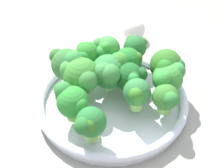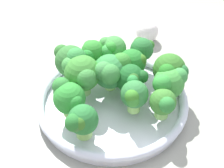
{
  "view_description": "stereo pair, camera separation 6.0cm",
  "coord_description": "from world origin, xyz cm",
  "views": [
    {
      "loc": [
        1.08,
        -46.77,
        45.58
      ],
      "look_at": [
        -1.1,
        -1.29,
        5.89
      ],
      "focal_mm": 52.96,
      "sensor_mm": 36.0,
      "label": 1
    },
    {
      "loc": [
        7.07,
        -46.08,
        45.58
      ],
      "look_at": [
        -1.1,
        -1.29,
        5.89
      ],
      "focal_mm": 52.96,
      "sensor_mm": 36.0,
      "label": 2
    }
  ],
  "objects": [
    {
      "name": "ground_plane",
      "position": [
        0.0,
        0.0,
        -1.25
      ],
      "size": [
        130.0,
        130.0,
        2.5
      ],
      "primitive_type": "cube",
      "color": "gray"
    },
    {
      "name": "bowl",
      "position": [
        -1.1,
        -1.29,
        1.48
      ],
      "size": [
        28.88,
        28.88,
        2.89
      ],
      "color": "white",
      "rests_on": "ground_plane"
    },
    {
      "name": "broccoli_floret_0",
      "position": [
        -6.83,
        -1.11,
        7.73
      ],
      "size": [
        7.33,
        7.85,
        8.29
      ],
      "color": "#82BD60",
      "rests_on": "bowl"
    },
    {
      "name": "broccoli_floret_1",
      "position": [
        -7.74,
        -6.88,
        6.66
      ],
      "size": [
        6.08,
        5.65,
        6.68
      ],
      "color": "#80B34E",
      "rests_on": "bowl"
    },
    {
      "name": "broccoli_floret_2",
      "position": [
        -1.67,
        0.58,
        7.41
      ],
      "size": [
        6.98,
        7.85,
        7.48
      ],
      "color": "#98D066",
      "rests_on": "bowl"
    },
    {
      "name": "broccoli_floret_3",
      "position": [
        8.48,
        -5.05,
        6.28
      ],
      "size": [
        4.67,
        5.41,
        5.83
      ],
      "color": "#90D265",
      "rests_on": "bowl"
    },
    {
      "name": "broccoli_floret_4",
      "position": [
        -4.13,
        -11.9,
        6.61
      ],
      "size": [
        5.01,
        5.55,
        6.23
      ],
      "color": "#86BD5A",
      "rests_on": "bowl"
    },
    {
      "name": "broccoli_floret_5",
      "position": [
        -2.74,
        7.9,
        7.21
      ],
      "size": [
        5.61,
        5.71,
        6.81
      ],
      "color": "#78B94E",
      "rests_on": "bowl"
    },
    {
      "name": "broccoli_floret_6",
      "position": [
        3.34,
        -4.43,
        6.77
      ],
      "size": [
        4.92,
        6.16,
        6.34
      ],
      "color": "#9DD86A",
      "rests_on": "bowl"
    },
    {
      "name": "broccoli_floret_7",
      "position": [
        -9.61,
        1.97,
        7.59
      ],
      "size": [
        7.2,
        6.14,
        7.72
      ],
      "color": "#96CF68",
      "rests_on": "bowl"
    },
    {
      "name": "broccoli_floret_8",
      "position": [
        1.68,
        4.53,
        6.66
      ],
      "size": [
        5.66,
        6.02,
        6.46
      ],
      "color": "#85C15E",
      "rests_on": "bowl"
    },
    {
      "name": "broccoli_floret_9",
      "position": [
        -6.51,
        6.31,
        6.82
      ],
      "size": [
        4.8,
        5.49,
        6.57
      ],
      "color": "#85D159",
      "rests_on": "bowl"
    },
    {
      "name": "broccoli_floret_10",
      "position": [
        3.12,
        9.69,
        6.57
      ],
      "size": [
        4.88,
        5.36,
        6.23
      ],
      "color": "#8BC761",
      "rests_on": "bowl"
    },
    {
      "name": "broccoli_floret_11",
      "position": [
        9.08,
        3.14,
        7.03
      ],
      "size": [
        6.66,
        7.21,
        7.16
      ],
      "color": "#91C45F",
      "rests_on": "bowl"
    },
    {
      "name": "broccoli_floret_12",
      "position": [
        2.12,
        0.39,
        6.65
      ],
      "size": [
        6.12,
        6.12,
        6.45
      ],
      "color": "#84B64E",
      "rests_on": "bowl"
    },
    {
      "name": "broccoli_floret_13",
      "position": [
        9.13,
        -0.35,
        6.82
      ],
      "size": [
        6.14,
        6.79,
        6.76
      ],
      "color": "#88B850",
      "rests_on": "bowl"
    },
    {
      "name": "garlic_bulb",
      "position": [
        3.13,
        22.94,
        2.68
      ],
      "size": [
        5.35,
        5.35,
        5.35
      ],
      "primitive_type": "sphere",
      "color": "silver",
      "rests_on": "ground_plane"
    }
  ]
}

